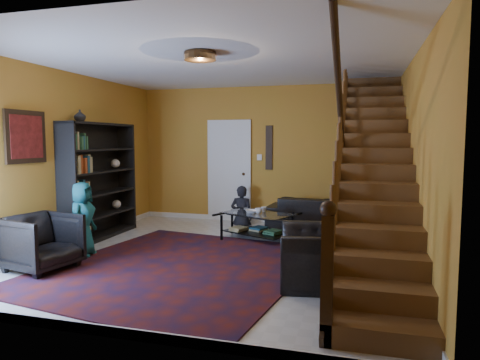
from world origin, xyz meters
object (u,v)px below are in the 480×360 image
object	(u,v)px
sofa	(324,213)
armchair_right	(319,256)
armchair_left	(42,242)
coffee_table	(258,224)
bookshelf	(100,183)

from	to	relation	value
sofa	armchair_right	bearing A→B (deg)	97.22
armchair_right	armchair_left	bearing A→B (deg)	-91.73
armchair_right	coffee_table	bearing A→B (deg)	-157.93
sofa	bookshelf	bearing A→B (deg)	28.54
armchair_right	bookshelf	bearing A→B (deg)	-119.02
bookshelf	armchair_left	bearing A→B (deg)	-79.31
armchair_left	coffee_table	xyz separation A→B (m)	(2.32, 2.50, -0.11)
armchair_right	coffee_table	size ratio (longest dim) A/B	0.75
armchair_left	coffee_table	distance (m)	3.41
bookshelf	armchair_right	bearing A→B (deg)	-20.36
armchair_left	coffee_table	bearing A→B (deg)	-31.21
sofa	armchair_left	bearing A→B (deg)	50.73
armchair_left	armchair_right	world-z (taller)	armchair_left
sofa	coffee_table	bearing A→B (deg)	49.91
bookshelf	armchair_right	distance (m)	4.21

